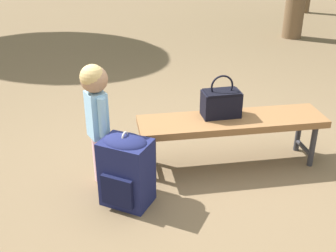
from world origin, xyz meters
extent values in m
plane|color=brown|center=(0.00, 0.00, 0.00)|extent=(40.00, 40.00, 0.00)
cube|color=brown|center=(-0.42, -0.05, 0.42)|extent=(1.62, 0.50, 0.06)
cylinder|color=#2D2D33|center=(0.29, 0.05, 0.20)|extent=(0.05, 0.05, 0.39)
cylinder|color=#2D2D33|center=(0.27, -0.23, 0.20)|extent=(0.05, 0.05, 0.39)
cylinder|color=#2D2D33|center=(-1.11, 0.13, 0.20)|extent=(0.05, 0.05, 0.39)
cylinder|color=#2D2D33|center=(-1.13, -0.15, 0.20)|extent=(0.05, 0.05, 0.39)
cylinder|color=#2D2D33|center=(0.28, -0.09, 0.10)|extent=(0.06, 0.28, 0.04)
cylinder|color=#2D2D33|center=(-1.12, -0.01, 0.10)|extent=(0.06, 0.28, 0.04)
cube|color=black|center=(-0.34, -0.12, 0.56)|extent=(0.32, 0.19, 0.22)
cube|color=black|center=(-0.34, -0.12, 0.67)|extent=(0.29, 0.19, 0.02)
torus|color=black|center=(-0.34, -0.12, 0.72)|extent=(0.20, 0.02, 0.20)
cylinder|color=#E5B2C6|center=(0.73, -0.06, 0.22)|extent=(0.08, 0.08, 0.43)
cylinder|color=#E5B2C6|center=(0.70, 0.04, 0.22)|extent=(0.08, 0.08, 0.43)
ellipsoid|color=white|center=(0.71, -0.06, 0.02)|extent=(0.10, 0.08, 0.04)
ellipsoid|color=white|center=(0.68, 0.03, 0.02)|extent=(0.10, 0.08, 0.04)
cube|color=#8CBFE5|center=(0.71, -0.01, 0.62)|extent=(0.18, 0.19, 0.37)
cylinder|color=#8CBFE5|center=(0.74, -0.11, 0.64)|extent=(0.06, 0.06, 0.32)
cylinder|color=#8CBFE5|center=(0.68, 0.09, 0.64)|extent=(0.06, 0.06, 0.32)
sphere|color=#A57A5B|center=(0.71, -0.01, 0.91)|extent=(0.21, 0.21, 0.21)
sphere|color=tan|center=(0.72, 0.00, 0.93)|extent=(0.19, 0.19, 0.19)
cube|color=#191E4C|center=(0.54, 0.30, 0.26)|extent=(0.45, 0.43, 0.53)
ellipsoid|color=#191E4C|center=(0.54, 0.30, 0.51)|extent=(0.42, 0.41, 0.12)
cube|color=black|center=(0.63, 0.42, 0.18)|extent=(0.22, 0.18, 0.24)
cube|color=black|center=(0.39, 0.23, 0.26)|extent=(0.06, 0.06, 0.45)
cube|color=black|center=(0.52, 0.14, 0.26)|extent=(0.06, 0.06, 0.45)
torus|color=#B2B2B7|center=(0.54, 0.30, 0.56)|extent=(0.06, 0.08, 0.09)
camera|label=1|loc=(0.84, 2.97, 1.97)|focal=45.01mm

